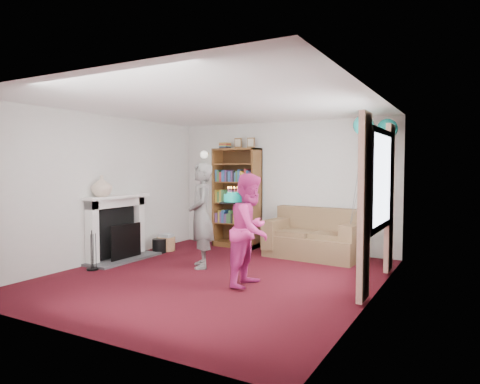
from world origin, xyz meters
The scene contains 16 objects.
ground centered at (0.00, 0.00, 0.00)m, with size 5.00×5.00×0.00m, color #32070F.
wall_back centered at (0.00, 2.51, 1.25)m, with size 4.50×0.02×2.50m, color silver.
wall_left centered at (-2.26, 0.00, 1.25)m, with size 0.02×5.00×2.50m, color silver.
wall_right centered at (2.26, 0.00, 1.25)m, with size 0.02×5.00×2.50m, color silver.
ceiling centered at (0.00, 0.00, 2.50)m, with size 4.50×5.00×0.01m, color white.
fireplace centered at (-2.09, 0.19, 0.51)m, with size 0.55×1.80×1.12m.
window_bay centered at (2.21, 0.60, 1.20)m, with size 0.14×2.02×2.20m.
wall_sconce centered at (-1.75, 2.36, 1.88)m, with size 0.16×0.23×0.16m.
bookcase centered at (-0.90, 2.30, 0.97)m, with size 0.94×0.42×2.20m.
sofa centered at (0.82, 2.07, 0.33)m, with size 1.65×0.87×0.87m.
wicker_basket centered at (-1.88, 1.22, 0.14)m, with size 0.35×0.35×0.32m.
person_striped centered at (-0.51, 0.41, 0.84)m, with size 0.61×0.40×1.68m, color black.
person_magenta centered at (0.67, -0.14, 0.76)m, with size 0.74×0.58×1.53m, color #B8246E.
birthday_cake centered at (0.43, -0.17, 1.19)m, with size 0.35×0.35×0.22m.
balloons centered at (1.85, 1.87, 2.22)m, with size 0.72×0.71×1.79m.
mantel_vase centered at (-2.12, -0.15, 1.30)m, with size 0.34×0.34×0.35m, color beige.
Camera 1 is at (3.33, -5.25, 1.61)m, focal length 32.00 mm.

